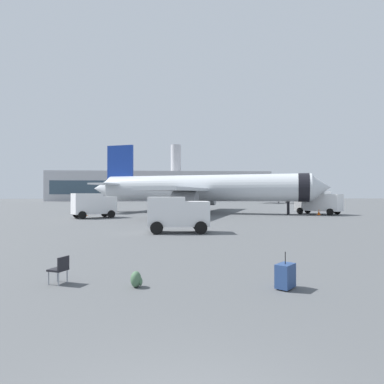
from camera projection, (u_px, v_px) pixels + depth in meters
The scene contains 11 objects.
airplane_at_gate at pixel (201, 188), 48.42m from camera, with size 34.67×31.72×10.50m.
airplane_taxiing at pixel (285, 195), 102.70m from camera, with size 22.34×20.55×6.96m.
service_truck at pixel (93, 204), 38.81m from camera, with size 5.25×4.33×2.90m.
fuel_truck at pixel (318, 202), 45.95m from camera, with size 5.83×6.04×3.20m.
cargo_van at pixel (178, 213), 24.05m from camera, with size 4.41×2.33×2.60m.
safety_cone_near at pixel (319, 212), 44.16m from camera, with size 0.44×0.44×0.78m.
safety_cone_mid at pixel (86, 213), 42.69m from camera, with size 0.44×0.44×0.65m.
rolling_suitcase at pixel (285, 276), 9.79m from camera, with size 0.73×0.74×1.10m.
traveller_backpack at pixel (136, 279), 9.97m from camera, with size 0.36×0.40×0.48m.
gate_chair at pixel (60, 268), 10.33m from camera, with size 0.63×0.63×0.86m.
terminal_building at pixel (161, 186), 142.64m from camera, with size 90.91×21.28×24.12m.
Camera 1 is at (-0.07, -3.53, 2.81)m, focal length 30.93 mm.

